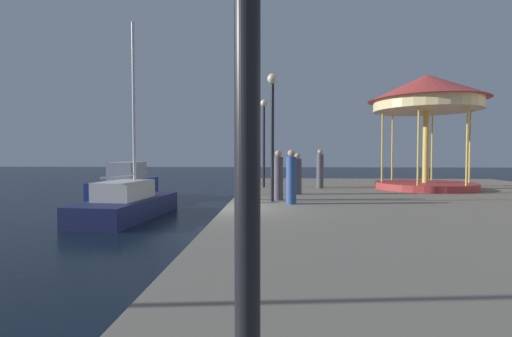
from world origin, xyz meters
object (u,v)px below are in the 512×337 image
Objects in this scene: motorboat_blue at (126,186)px; person_by_the_water at (320,170)px; lamp_post_far_end at (264,128)px; sailboat_navy at (127,203)px; bollard_south at (257,180)px; bollard_center at (244,194)px; person_mid_promenade at (298,175)px; person_far_corner at (278,177)px; person_near_carousel at (291,179)px; carousel at (427,104)px; lamp_post_mid_promenade at (272,115)px; bollard_north at (241,197)px.

person_by_the_water is at bearing -7.19° from motorboat_blue.
lamp_post_far_end is (7.48, -1.01, 3.03)m from motorboat_blue.
sailboat_navy is 7.64m from lamp_post_far_end.
bollard_south is 0.21× the size of person_by_the_water.
bollard_south and bollard_center have the same top height.
bollard_south is (-0.43, 2.04, -2.79)m from lamp_post_far_end.
person_by_the_water reaches higher than motorboat_blue.
sailboat_navy is 4.60m from bollard_center.
person_by_the_water reaches higher than bollard_center.
person_far_corner is at bearing -111.77° from person_mid_promenade.
bollard_south is 8.44m from person_near_carousel.
carousel reaches higher than lamp_post_far_end.
carousel is 9.10m from person_far_corner.
person_far_corner is at bearing 63.47° from lamp_post_mid_promenade.
person_far_corner is (1.29, 0.84, 0.64)m from bollard_north.
lamp_post_mid_promenade is at bearing 20.63° from bollard_north.
bollard_north is (-1.08, -0.41, -2.83)m from lamp_post_mid_promenade.
bollard_north is at bearing -91.24° from bollard_south.
lamp_post_mid_promenade reaches higher than person_near_carousel.
sailboat_navy is 8.20m from bollard_south.
lamp_post_far_end reaches higher than person_far_corner.
person_mid_promenade is at bearing 82.76° from person_near_carousel.
lamp_post_mid_promenade is at bearing -85.20° from lamp_post_far_end.
lamp_post_far_end is 2.57× the size of person_mid_promenade.
bollard_south is 0.22× the size of person_far_corner.
person_near_carousel is at bearing -138.97° from carousel.
lamp_post_far_end is 10.96× the size of bollard_center.
lamp_post_mid_promenade is at bearing -83.28° from bollard_south.
carousel is 13.58× the size of bollard_south.
sailboat_navy is at bearing -150.80° from person_by_the_water.
carousel is (12.86, 4.24, 4.30)m from sailboat_navy.
bollard_north is at bearing -92.92° from bollard_center.
bollard_south is (4.68, 6.72, 0.43)m from sailboat_navy.
person_near_carousel is (-6.65, -5.79, -3.22)m from carousel.
sailboat_navy is at bearing -137.46° from lamp_post_far_end.
sailboat_navy reaches higher than person_far_corner.
sailboat_navy is at bearing 173.19° from bollard_center.
sailboat_navy is at bearing -166.96° from person_mid_promenade.
bollard_south is at bearing 96.72° from lamp_post_mid_promenade.
motorboat_blue is 10.79m from lamp_post_mid_promenade.
sailboat_navy is 19.16× the size of bollard_center.
person_mid_promenade is at bearing -113.84° from person_by_the_water.
person_by_the_water is at bearing 59.56° from bollard_north.
person_by_the_water is (1.66, 5.95, 0.04)m from person_near_carousel.
motorboat_blue is at bearing 142.84° from person_far_corner.
lamp_post_far_end is 10.96× the size of bollard_south.
lamp_post_far_end is at bearing 97.57° from person_far_corner.
sailboat_navy is 5.92m from person_far_corner.
bollard_center is at bearing -96.16° from lamp_post_far_end.
bollard_center is 2.98m from person_mid_promenade.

